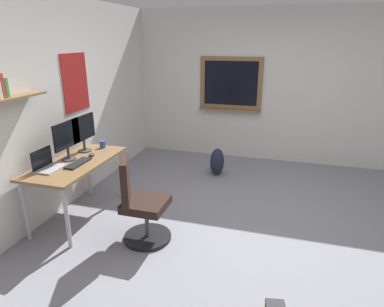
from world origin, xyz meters
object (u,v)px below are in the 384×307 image
at_px(monitor_secondary, 83,131).
at_px(computer_mouse, 92,155).
at_px(office_chair, 140,206).
at_px(backpack, 217,162).
at_px(keyboard, 78,163).
at_px(laptop, 47,164).
at_px(coffee_mug, 103,144).
at_px(desk, 76,167).
at_px(monitor_primary, 67,138).

distance_m(monitor_secondary, computer_mouse, 0.35).
bearing_deg(computer_mouse, office_chair, -118.77).
xyz_separation_m(monitor_secondary, backpack, (1.43, -1.42, -0.78)).
bearing_deg(keyboard, laptop, 134.88).
relative_size(computer_mouse, coffee_mug, 1.13).
height_order(desk, coffee_mug, coffee_mug).
distance_m(coffee_mug, backpack, 1.87).
distance_m(laptop, monitor_primary, 0.40).
height_order(laptop, keyboard, laptop).
relative_size(keyboard, backpack, 0.85).
distance_m(laptop, backpack, 2.62).
xyz_separation_m(laptop, monitor_primary, (0.33, -0.05, 0.22)).
bearing_deg(computer_mouse, monitor_secondary, 50.97).
relative_size(laptop, coffee_mug, 3.37).
height_order(laptop, backpack, laptop).
relative_size(monitor_primary, computer_mouse, 4.46).
xyz_separation_m(desk, office_chair, (-0.25, -0.92, -0.24)).
bearing_deg(keyboard, computer_mouse, -0.00).
bearing_deg(monitor_secondary, backpack, -44.93).
xyz_separation_m(office_chair, monitor_secondary, (0.61, 1.03, 0.59)).
xyz_separation_m(desk, monitor_secondary, (0.36, 0.10, 0.35)).
distance_m(monitor_primary, coffee_mug, 0.59).
height_order(laptop, computer_mouse, laptop).
relative_size(laptop, computer_mouse, 2.98).
bearing_deg(coffee_mug, backpack, -46.36).
xyz_separation_m(monitor_secondary, keyboard, (-0.43, -0.18, -0.26)).
xyz_separation_m(monitor_secondary, computer_mouse, (-0.15, -0.18, -0.25)).
height_order(office_chair, laptop, laptop).
bearing_deg(monitor_secondary, office_chair, -120.79).
bearing_deg(computer_mouse, backpack, -38.19).
height_order(monitor_primary, coffee_mug, monitor_primary).
bearing_deg(monitor_primary, coffee_mug, -14.24).
relative_size(monitor_secondary, backpack, 1.06).
distance_m(keyboard, coffee_mug, 0.63).
height_order(laptop, coffee_mug, laptop).
relative_size(office_chair, coffee_mug, 10.33).
height_order(monitor_primary, keyboard, monitor_primary).
distance_m(monitor_primary, monitor_secondary, 0.33).
distance_m(desk, computer_mouse, 0.25).
height_order(desk, computer_mouse, computer_mouse).
bearing_deg(desk, monitor_secondary, 15.93).
bearing_deg(coffee_mug, computer_mouse, -171.78).
height_order(monitor_primary, computer_mouse, monitor_primary).
height_order(monitor_primary, monitor_secondary, same).
height_order(office_chair, monitor_secondary, monitor_secondary).
bearing_deg(monitor_secondary, desk, -164.07).
distance_m(monitor_primary, keyboard, 0.33).
height_order(laptop, monitor_secondary, monitor_secondary).
distance_m(office_chair, coffee_mug, 1.26).
bearing_deg(laptop, backpack, -35.19).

